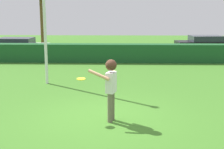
{
  "coord_description": "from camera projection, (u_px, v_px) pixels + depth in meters",
  "views": [
    {
      "loc": [
        0.49,
        -9.04,
        3.14
      ],
      "look_at": [
        0.24,
        0.67,
        1.15
      ],
      "focal_mm": 51.58,
      "sensor_mm": 36.0,
      "label": 1
    }
  ],
  "objects": [
    {
      "name": "ground_plane",
      "position": [
        103.0,
        117.0,
        9.49
      ],
      "size": [
        60.0,
        60.0,
        0.0
      ],
      "primitive_type": "plane",
      "color": "#3D7524"
    },
    {
      "name": "person",
      "position": [
        111.0,
        83.0,
        8.95
      ],
      "size": [
        0.8,
        0.55,
        1.78
      ],
      "color": "#6C6450",
      "rests_on": "ground"
    },
    {
      "name": "frisbee",
      "position": [
        81.0,
        79.0,
        9.08
      ],
      "size": [
        0.25,
        0.25,
        0.04
      ],
      "color": "yellow"
    },
    {
      "name": "lamppost",
      "position": [
        44.0,
        2.0,
        13.12
      ],
      "size": [
        0.24,
        0.24,
        6.15
      ],
      "color": "silver",
      "rests_on": "ground"
    },
    {
      "name": "hedge_row",
      "position": [
        112.0,
        53.0,
        19.28
      ],
      "size": [
        23.34,
        0.9,
        1.08
      ],
      "primitive_type": "cube",
      "color": "#1B5125",
      "rests_on": "ground"
    },
    {
      "name": "parked_car_white",
      "position": [
        16.0,
        46.0,
        21.49
      ],
      "size": [
        4.26,
        1.92,
        1.25
      ],
      "color": "white",
      "rests_on": "ground"
    },
    {
      "name": "parked_car_black",
      "position": [
        205.0,
        43.0,
        23.29
      ],
      "size": [
        4.32,
        2.07,
        1.25
      ],
      "color": "black",
      "rests_on": "ground"
    }
  ]
}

